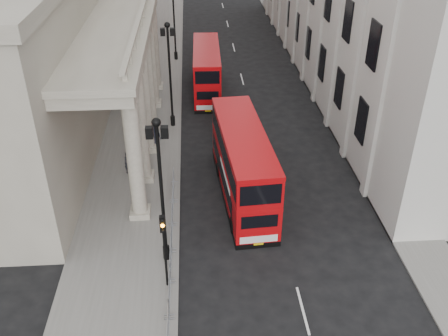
# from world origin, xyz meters

# --- Properties ---
(ground) EXTENTS (260.00, 260.00, 0.00)m
(ground) POSITION_xyz_m (0.00, 0.00, 0.00)
(ground) COLOR black
(ground) RESTS_ON ground
(sidewalk_west) EXTENTS (6.00, 140.00, 0.12)m
(sidewalk_west) POSITION_xyz_m (-3.00, 30.00, 0.06)
(sidewalk_west) COLOR slate
(sidewalk_west) RESTS_ON ground
(sidewalk_east) EXTENTS (3.00, 140.00, 0.12)m
(sidewalk_east) POSITION_xyz_m (13.50, 30.00, 0.06)
(sidewalk_east) COLOR slate
(sidewalk_east) RESTS_ON ground
(kerb) EXTENTS (0.20, 140.00, 0.14)m
(kerb) POSITION_xyz_m (-0.05, 30.00, 0.07)
(kerb) COLOR slate
(kerb) RESTS_ON ground
(portico_building) EXTENTS (9.00, 28.00, 12.00)m
(portico_building) POSITION_xyz_m (-10.50, 18.00, 6.00)
(portico_building) COLOR gray
(portico_building) RESTS_ON ground
(lamp_post_south) EXTENTS (1.05, 0.44, 8.32)m
(lamp_post_south) POSITION_xyz_m (-0.60, 4.00, 4.91)
(lamp_post_south) COLOR black
(lamp_post_south) RESTS_ON sidewalk_west
(lamp_post_mid) EXTENTS (1.05, 0.44, 8.32)m
(lamp_post_mid) POSITION_xyz_m (-0.60, 20.00, 4.91)
(lamp_post_mid) COLOR black
(lamp_post_mid) RESTS_ON sidewalk_west
(lamp_post_north) EXTENTS (1.05, 0.44, 8.32)m
(lamp_post_north) POSITION_xyz_m (-0.60, 36.00, 4.91)
(lamp_post_north) COLOR black
(lamp_post_north) RESTS_ON sidewalk_west
(traffic_light) EXTENTS (0.28, 0.33, 4.30)m
(traffic_light) POSITION_xyz_m (-0.50, 1.98, 3.11)
(traffic_light) COLOR black
(traffic_light) RESTS_ON sidewalk_west
(crowd_barriers) EXTENTS (0.50, 18.75, 1.10)m
(crowd_barriers) POSITION_xyz_m (-0.35, 2.23, 0.67)
(crowd_barriers) COLOR gray
(crowd_barriers) RESTS_ON sidewalk_west
(bus_near) EXTENTS (3.32, 10.75, 4.57)m
(bus_near) POSITION_xyz_m (4.05, 9.85, 2.39)
(bus_near) COLOR #BA080D
(bus_near) RESTS_ON ground
(bus_far) EXTENTS (2.54, 9.72, 4.17)m
(bus_far) POSITION_xyz_m (2.42, 26.96, 2.18)
(bus_far) COLOR #B6080C
(bus_far) RESTS_ON ground
(pedestrian_a) EXTENTS (0.68, 0.60, 1.56)m
(pedestrian_a) POSITION_xyz_m (-3.45, 12.92, 0.90)
(pedestrian_a) COLOR black
(pedestrian_a) RESTS_ON sidewalk_west
(pedestrian_b) EXTENTS (0.82, 0.69, 1.52)m
(pedestrian_b) POSITION_xyz_m (-3.23, 20.06, 0.88)
(pedestrian_b) COLOR black
(pedestrian_b) RESTS_ON sidewalk_west
(pedestrian_c) EXTENTS (1.03, 0.79, 1.89)m
(pedestrian_c) POSITION_xyz_m (-1.85, 16.46, 1.07)
(pedestrian_c) COLOR black
(pedestrian_c) RESTS_ON sidewalk_west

